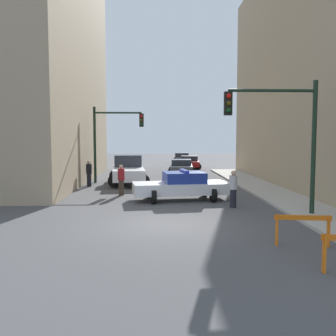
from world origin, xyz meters
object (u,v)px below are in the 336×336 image
at_px(parked_car_far, 182,158).
at_px(pedestrian_sidewalk, 233,188).
at_px(parked_car_mid, 189,162).
at_px(traffic_light_far, 111,133).
at_px(parked_car_near, 181,167).
at_px(barrier_mid, 303,225).
at_px(white_truck, 128,170).
at_px(traffic_light_near, 285,127).
at_px(police_car, 181,186).
at_px(pedestrian_corner, 89,173).
at_px(pedestrian_crossing, 121,179).

bearing_deg(parked_car_far, pedestrian_sidewalk, -85.06).
bearing_deg(parked_car_mid, pedestrian_sidewalk, -85.79).
relative_size(parked_car_mid, pedestrian_sidewalk, 2.66).
distance_m(traffic_light_far, pedestrian_sidewalk, 11.68).
bearing_deg(parked_car_mid, parked_car_near, -97.41).
xyz_separation_m(parked_car_mid, barrier_mid, (0.73, -26.68, -0.06)).
height_order(white_truck, parked_car_far, white_truck).
bearing_deg(parked_car_far, parked_car_mid, -83.94).
distance_m(traffic_light_near, parked_car_mid, 22.88).
distance_m(traffic_light_far, white_truck, 2.79).
distance_m(pedestrian_sidewalk, barrier_mid, 6.03).
xyz_separation_m(traffic_light_far, police_car, (4.31, -7.29, -2.67)).
bearing_deg(parked_car_mid, traffic_light_far, -115.55).
bearing_deg(traffic_light_near, parked_car_far, 93.34).
xyz_separation_m(parked_car_mid, pedestrian_corner, (-7.67, -13.21, 0.19)).
bearing_deg(pedestrian_sidewalk, parked_car_near, 109.71).
bearing_deg(pedestrian_crossing, white_truck, -27.67).
xyz_separation_m(parked_car_near, parked_car_mid, (1.24, 6.02, 0.00)).
distance_m(white_truck, parked_car_mid, 12.85).
bearing_deg(barrier_mid, police_car, 109.70).
distance_m(police_car, barrier_mid, 8.58).
height_order(traffic_light_near, pedestrian_crossing, traffic_light_near).
bearing_deg(pedestrian_sidewalk, parked_car_far, 105.28).
relative_size(pedestrian_corner, pedestrian_sidewalk, 1.00).
height_order(parked_car_mid, pedestrian_crossing, pedestrian_crossing).
height_order(traffic_light_far, police_car, traffic_light_far).
bearing_deg(pedestrian_corner, white_truck, 98.42).
xyz_separation_m(parked_car_mid, pedestrian_sidewalk, (-0.00, -20.70, 0.19)).
height_order(pedestrian_sidewalk, barrier_mid, pedestrian_sidewalk).
xyz_separation_m(police_car, barrier_mid, (2.89, -8.08, -0.11)).
bearing_deg(pedestrian_corner, parked_car_near, 114.40).
bearing_deg(parked_car_mid, pedestrian_corner, -115.91).
height_order(traffic_light_far, parked_car_far, traffic_light_far).
bearing_deg(police_car, pedestrian_corner, 38.18).
bearing_deg(parked_car_far, pedestrian_crossing, -97.34).
height_order(traffic_light_near, pedestrian_sidewalk, traffic_light_near).
relative_size(police_car, parked_car_near, 1.11).
distance_m(parked_car_mid, pedestrian_crossing, 17.71).
height_order(police_car, pedestrian_sidewalk, pedestrian_sidewalk).
xyz_separation_m(traffic_light_near, traffic_light_far, (-8.03, 11.34, -0.13)).
xyz_separation_m(white_truck, pedestrian_corner, (-2.39, -1.50, -0.04)).
distance_m(police_car, pedestrian_sidewalk, 3.01).
bearing_deg(police_car, parked_car_far, -11.76).
distance_m(pedestrian_corner, barrier_mid, 15.87).
bearing_deg(police_car, traffic_light_far, 23.16).
relative_size(traffic_light_far, pedestrian_crossing, 3.13).
xyz_separation_m(traffic_light_near, pedestrian_corner, (-9.23, 9.44, -2.67)).
bearing_deg(white_truck, parked_car_mid, 60.66).
height_order(police_car, parked_car_mid, police_car).
bearing_deg(pedestrian_corner, barrier_mid, 8.15).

